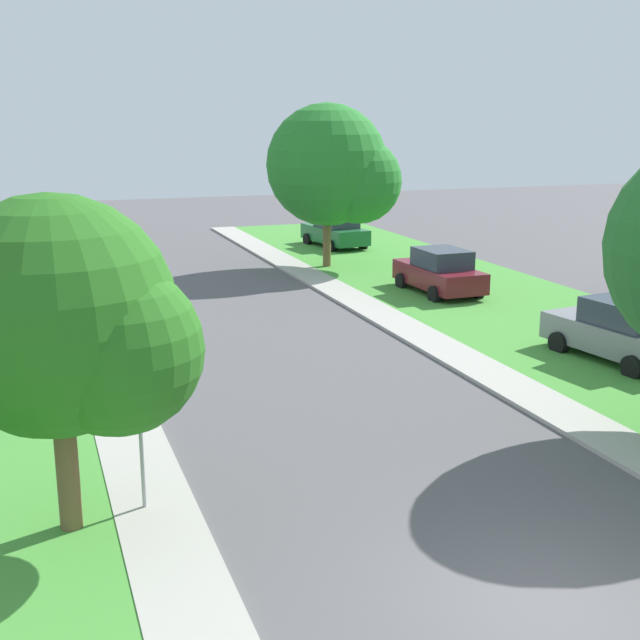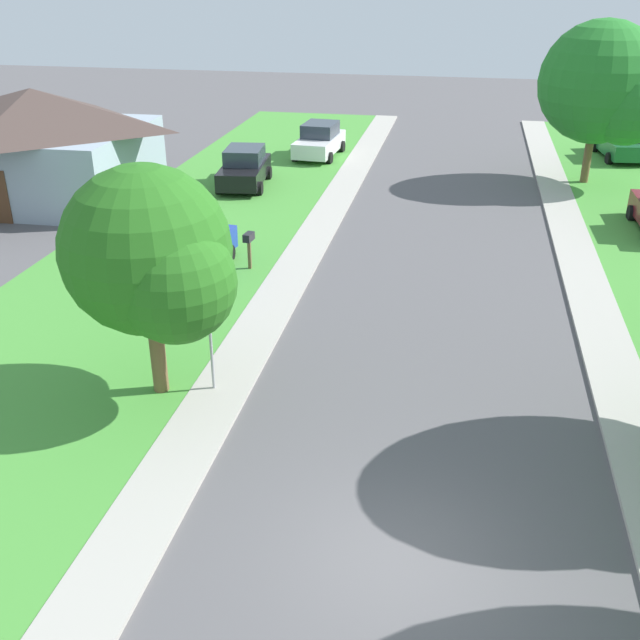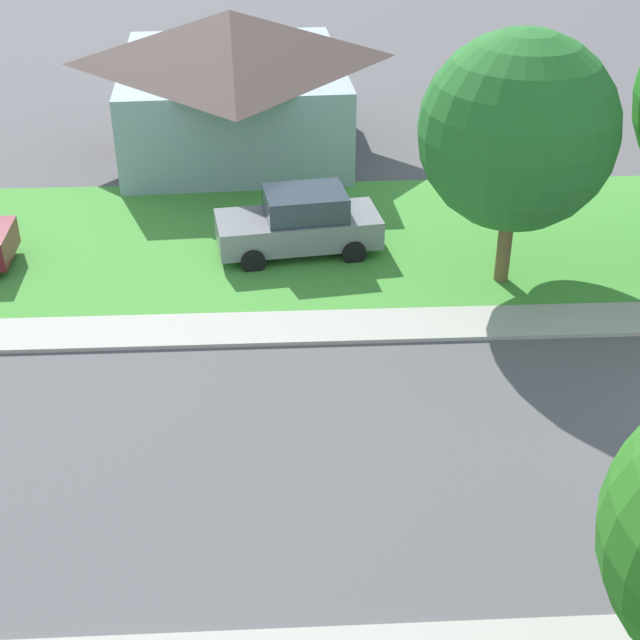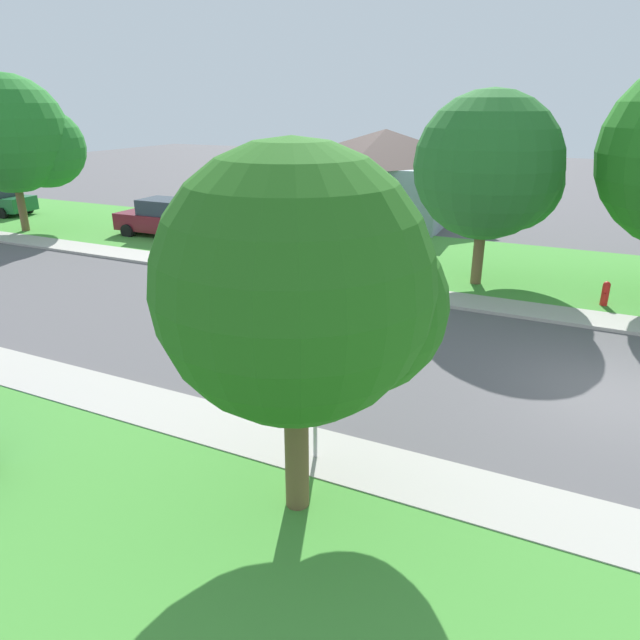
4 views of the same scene
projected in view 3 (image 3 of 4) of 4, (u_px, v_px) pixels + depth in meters
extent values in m
cube|color=#ADA89E|center=(187.00, 331.00, 20.98)|extent=(1.40, 56.00, 0.10)
cube|color=#479338|center=(200.00, 242.00, 25.01)|extent=(8.00, 56.00, 0.08)
cube|color=gray|center=(298.00, 229.00, 24.17)|extent=(2.36, 4.50, 0.76)
cube|color=#2D3842|center=(305.00, 204.00, 23.83)|extent=(1.87, 2.30, 0.68)
cylinder|color=black|center=(253.00, 261.00, 23.40)|extent=(0.32, 0.67, 0.64)
cylinder|color=black|center=(245.00, 232.00, 24.91)|extent=(0.32, 0.67, 0.64)
cylinder|color=black|center=(354.00, 253.00, 23.82)|extent=(0.32, 0.67, 0.64)
cylinder|color=black|center=(340.00, 224.00, 25.34)|extent=(0.32, 0.67, 0.64)
cylinder|color=brown|center=(505.00, 240.00, 22.51)|extent=(0.36, 0.36, 2.34)
sphere|color=#256C28|center=(518.00, 131.00, 21.06)|extent=(4.68, 4.68, 4.68)
sphere|color=#256C28|center=(533.00, 139.00, 22.29)|extent=(3.28, 3.28, 3.28)
cube|color=#93A3B2|center=(234.00, 104.00, 30.80)|extent=(8.77, 7.63, 3.00)
pyramid|color=#473833|center=(230.00, 35.00, 29.61)|extent=(9.40, 8.26, 1.60)
cube|color=#51331E|center=(127.00, 121.00, 30.70)|extent=(1.00, 0.11, 2.10)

